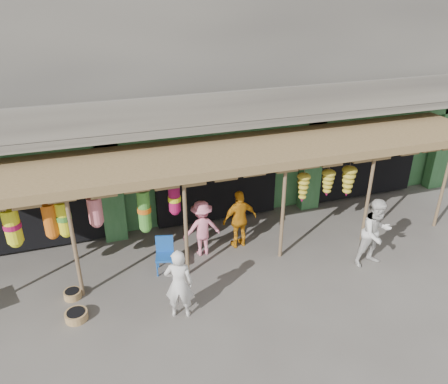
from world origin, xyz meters
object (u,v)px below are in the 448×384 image
object	(u,v)px
blue_chair	(165,252)
person_front	(179,284)
person_shopper	(202,228)
person_vendor	(240,219)
person_right	(376,233)

from	to	relation	value
blue_chair	person_front	bearing A→B (deg)	-76.97
blue_chair	person_shopper	xyz separation A→B (m)	(1.07, 0.40, 0.26)
person_front	person_vendor	xyz separation A→B (m)	(2.15, 2.17, -0.00)
blue_chair	person_vendor	bearing A→B (deg)	25.54
person_right	person_shopper	distance (m)	4.37
person_right	person_vendor	world-z (taller)	person_right
person_vendor	person_shopper	world-z (taller)	person_vendor
person_vendor	person_front	bearing A→B (deg)	39.58
person_right	person_vendor	distance (m)	3.46
blue_chair	person_right	size ratio (longest dim) A/B	0.50
person_front	person_shopper	bearing A→B (deg)	-99.03
blue_chair	person_vendor	distance (m)	2.20
blue_chair	person_front	distance (m)	1.75
blue_chair	person_front	size ratio (longest dim) A/B	0.55
blue_chair	person_right	xyz separation A→B (m)	(5.05, -1.40, 0.40)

